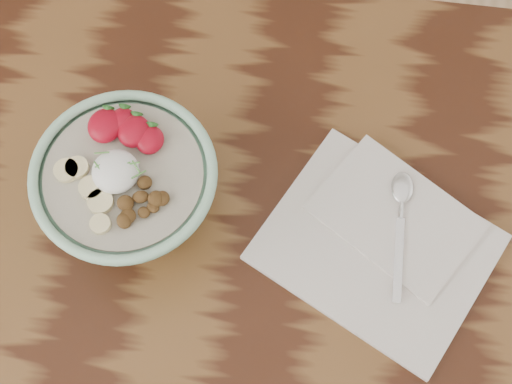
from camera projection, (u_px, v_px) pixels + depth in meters
table at (264, 323)px, 90.05cm from camera, size 160.00×90.00×75.00cm
breakfast_bowl at (129, 188)px, 79.46cm from camera, size 20.21×20.21×13.25cm
napkin at (381, 241)px, 83.68cm from camera, size 31.41×29.31×1.54cm
spoon at (401, 205)px, 84.02cm from camera, size 2.74×16.06×0.84cm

